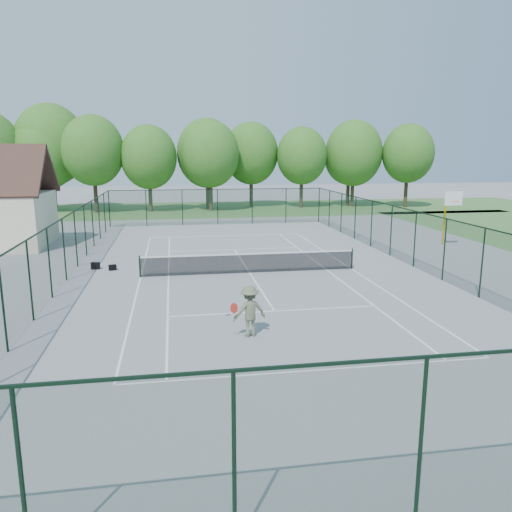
# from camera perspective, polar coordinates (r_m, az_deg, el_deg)

# --- Properties ---
(ground) EXTENTS (140.00, 140.00, 0.00)m
(ground) POSITION_cam_1_polar(r_m,az_deg,el_deg) (25.66, -0.73, -1.94)
(ground) COLOR gray
(ground) RESTS_ON ground
(grass_far) EXTENTS (80.00, 16.00, 0.01)m
(grass_far) POSITION_cam_1_polar(r_m,az_deg,el_deg) (55.11, -5.50, 5.37)
(grass_far) COLOR #4F803C
(grass_far) RESTS_ON ground
(court_lines) EXTENTS (11.05, 23.85, 0.01)m
(court_lines) POSITION_cam_1_polar(r_m,az_deg,el_deg) (25.66, -0.73, -1.94)
(court_lines) COLOR white
(court_lines) RESTS_ON ground
(tennis_net) EXTENTS (11.08, 0.08, 1.10)m
(tennis_net) POSITION_cam_1_polar(r_m,az_deg,el_deg) (25.53, -0.74, -0.69)
(tennis_net) COLOR black
(tennis_net) RESTS_ON ground
(fence_enclosure) EXTENTS (18.05, 36.05, 3.02)m
(fence_enclosure) POSITION_cam_1_polar(r_m,az_deg,el_deg) (25.34, -0.74, 1.48)
(fence_enclosure) COLOR #1E3E28
(fence_enclosure) RESTS_ON ground
(tree_line_far) EXTENTS (39.40, 6.40, 9.70)m
(tree_line_far) POSITION_cam_1_polar(r_m,az_deg,el_deg) (54.78, -5.63, 11.61)
(tree_line_far) COLOR #3F3120
(tree_line_far) RESTS_ON ground
(basketball_goal) EXTENTS (1.20, 1.43, 3.65)m
(basketball_goal) POSITION_cam_1_polar(r_m,az_deg,el_deg) (34.83, 21.24, 5.18)
(basketball_goal) COLOR #CD9302
(basketball_goal) RESTS_ON ground
(sports_bag_a) EXTENTS (0.45, 0.28, 0.35)m
(sports_bag_a) POSITION_cam_1_polar(r_m,az_deg,el_deg) (27.81, -17.88, -1.07)
(sports_bag_a) COLOR black
(sports_bag_a) RESTS_ON ground
(sports_bag_b) EXTENTS (0.43, 0.35, 0.29)m
(sports_bag_b) POSITION_cam_1_polar(r_m,az_deg,el_deg) (27.29, -16.08, -1.27)
(sports_bag_b) COLOR black
(sports_bag_b) RESTS_ON ground
(tennis_player) EXTENTS (1.75, 0.89, 1.75)m
(tennis_player) POSITION_cam_1_polar(r_m,az_deg,el_deg) (16.79, -0.73, -6.30)
(tennis_player) COLOR #646A4B
(tennis_player) RESTS_ON ground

